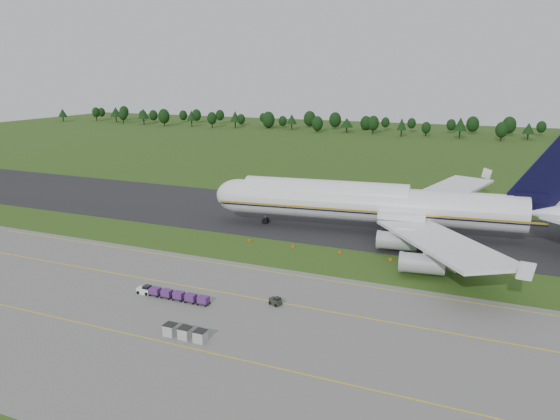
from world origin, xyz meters
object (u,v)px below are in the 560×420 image
at_px(uld_row, 185,333).
at_px(edge_markers, 316,250).
at_px(baggage_train, 171,294).
at_px(aircraft, 380,204).
at_px(utility_cart, 275,302).

distance_m(uld_row, edge_markers, 42.46).
height_order(baggage_train, edge_markers, baggage_train).
bearing_deg(aircraft, utility_cart, -96.78).
bearing_deg(edge_markers, baggage_train, -112.17).
xyz_separation_m(baggage_train, uld_row, (9.38, -10.47, 0.08)).
relative_size(aircraft, baggage_train, 6.28).
height_order(aircraft, uld_row, aircraft).
bearing_deg(baggage_train, edge_markers, 67.83).
bearing_deg(utility_cart, aircraft, 83.22).
bearing_deg(edge_markers, uld_row, -94.85).
bearing_deg(uld_row, utility_cart, 65.60).
distance_m(baggage_train, edge_markers, 34.38).
height_order(aircraft, utility_cart, aircraft).
distance_m(aircraft, utility_cart, 46.09).
distance_m(baggage_train, utility_cart, 16.74).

